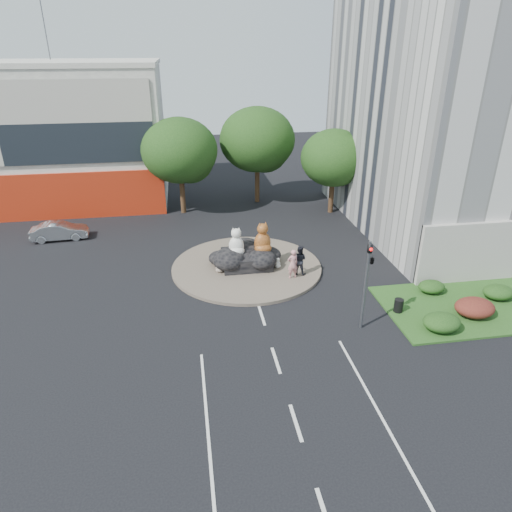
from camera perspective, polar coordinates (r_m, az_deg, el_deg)
The scene contains 22 objects.
ground at distance 22.36m, azimuth 2.51°, elevation -12.90°, with size 120.00×120.00×0.00m, color black.
roundabout_island at distance 30.69m, azimuth -1.18°, elevation -1.35°, with size 10.00×10.00×0.20m, color brown.
rock_plinth at distance 30.45m, azimuth -1.19°, elevation -0.42°, with size 3.20×2.60×0.90m, color black, non-canonical shape.
shophouse_block at distance 47.95m, azimuth -27.09°, elevation 13.34°, with size 25.20×12.30×17.40m.
grass_verge at distance 29.06m, azimuth 25.23°, elevation -5.68°, with size 10.00×6.00×0.12m, color #204717.
tree_left at distance 40.21m, azimuth -9.42°, elevation 12.52°, with size 6.46×6.46×8.27m.
tree_mid at distance 42.65m, azimuth 0.23°, elevation 13.98°, with size 6.84×6.84×8.76m.
tree_right at distance 40.48m, azimuth 9.77°, elevation 11.68°, with size 5.70×5.70×7.30m.
hedge_near_green at distance 25.86m, azimuth 22.20°, elevation -7.68°, with size 2.00×1.60×0.90m, color #163511.
hedge_red at distance 27.83m, azimuth 25.66°, elevation -5.83°, with size 2.20×1.76×0.99m, color #4F1516.
hedge_mid_green at distance 30.32m, azimuth 28.05°, elevation -4.00°, with size 1.80×1.44×0.81m, color #163511.
hedge_back_green at distance 29.40m, azimuth 21.10°, elevation -3.60°, with size 1.60×1.28×0.72m, color #163511.
traffic_light at distance 23.46m, azimuth 13.99°, elevation -1.31°, with size 0.44×1.24×5.00m.
street_lamp at distance 31.55m, azimuth 23.16°, elevation 6.07°, with size 2.34×0.22×8.06m.
cat_white at distance 29.73m, azimuth -2.48°, elevation 1.88°, with size 1.15×1.00×1.92m, color silver, non-canonical shape.
cat_tabby at distance 29.98m, azimuth 0.82°, elevation 2.34°, with size 1.28×1.11×2.14m, color #BC7027, non-canonical shape.
kitten_calico at distance 29.71m, azimuth -4.60°, elevation -1.08°, with size 0.60×0.52×1.00m, color white, non-canonical shape.
kitten_white at distance 30.25m, azimuth 2.73°, elevation -0.81°, with size 0.43×0.38×0.72m, color silver, non-canonical shape.
pedestrian_pink at distance 28.75m, azimuth 4.61°, elevation -0.98°, with size 0.71×0.46×1.93m, color tan.
pedestrian_dark at distance 29.26m, azimuth 5.43°, elevation -0.51°, with size 0.95×0.74×1.95m, color black.
parked_car at distance 38.12m, azimuth -23.35°, elevation 2.89°, with size 1.46×4.18×1.38m, color #A4A8AC.
litter_bin at distance 26.74m, azimuth 17.39°, elevation -5.91°, with size 0.51×0.51×0.76m, color black.
Camera 1 is at (-3.74, -17.24, 13.74)m, focal length 32.00 mm.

